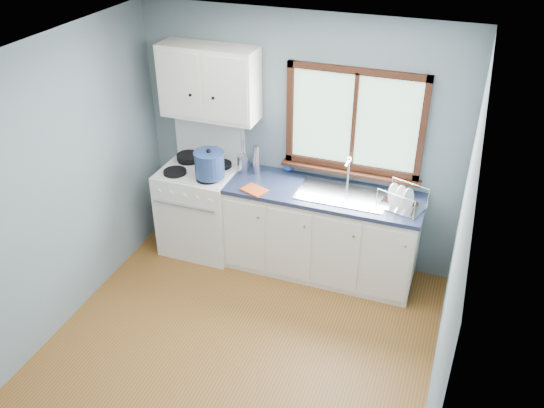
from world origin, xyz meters
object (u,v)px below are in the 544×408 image
(gas_range, at_px, (201,206))
(utensil_crock, at_px, (244,162))
(dish_rack, at_px, (401,202))
(thermos, at_px, (256,160))
(skillet, at_px, (189,157))
(base_cabinets, at_px, (321,236))
(sink, at_px, (342,200))
(stockpot, at_px, (209,164))

(gas_range, relative_size, utensil_crock, 3.33)
(gas_range, height_order, dish_rack, gas_range)
(utensil_crock, distance_m, thermos, 0.17)
(skillet, relative_size, utensil_crock, 0.92)
(base_cabinets, bearing_deg, gas_range, -179.18)
(sink, bearing_deg, skillet, 176.21)
(stockpot, relative_size, thermos, 1.28)
(skillet, bearing_deg, stockpot, -27.91)
(sink, relative_size, dish_rack, 1.84)
(skillet, height_order, dish_rack, dish_rack)
(base_cabinets, relative_size, skillet, 4.90)
(dish_rack, bearing_deg, utensil_crock, -167.54)
(sink, relative_size, thermos, 2.78)
(utensil_crock, bearing_deg, thermos, -10.51)
(gas_range, xyz_separation_m, skillet, (-0.17, 0.13, 0.49))
(base_cabinets, bearing_deg, skillet, 175.77)
(gas_range, relative_size, stockpot, 3.50)
(thermos, relative_size, dish_rack, 0.66)
(sink, height_order, skillet, sink)
(gas_range, height_order, utensil_crock, gas_range)
(skillet, height_order, thermos, thermos)
(sink, bearing_deg, dish_rack, -3.24)
(gas_range, relative_size, thermos, 4.50)
(sink, distance_m, thermos, 0.94)
(dish_rack, bearing_deg, stockpot, -157.32)
(gas_range, relative_size, sink, 1.62)
(dish_rack, bearing_deg, skillet, -164.90)
(base_cabinets, xyz_separation_m, stockpot, (-1.11, -0.16, 0.68))
(base_cabinets, height_order, thermos, thermos)
(utensil_crock, bearing_deg, sink, -7.86)
(thermos, xyz_separation_m, dish_rack, (1.46, -0.15, -0.10))
(stockpot, bearing_deg, base_cabinets, 8.09)
(base_cabinets, relative_size, thermos, 6.12)
(sink, relative_size, skillet, 2.23)
(skillet, bearing_deg, thermos, 8.53)
(gas_range, bearing_deg, utensil_crock, 20.98)
(utensil_crock, height_order, thermos, utensil_crock)
(sink, relative_size, utensil_crock, 2.06)
(thermos, distance_m, dish_rack, 1.47)
(skillet, relative_size, stockpot, 0.97)
(gas_range, xyz_separation_m, base_cabinets, (1.31, 0.02, -0.08))
(base_cabinets, distance_m, sink, 0.48)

